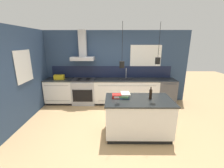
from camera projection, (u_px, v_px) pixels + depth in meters
ground_plane at (111, 128)px, 3.98m from camera, size 16.00×16.00×0.00m
wall_back at (110, 66)px, 5.54m from camera, size 5.60×2.42×2.60m
wall_left at (27, 74)px, 4.31m from camera, size 0.08×3.80×2.60m
counter_run_left at (60, 91)px, 5.49m from camera, size 0.98×0.64×0.91m
counter_run_sink at (126, 91)px, 5.48m from camera, size 2.29×0.64×1.28m
oven_range at (84, 91)px, 5.48m from camera, size 0.80×0.66×0.91m
dishwasher at (166, 91)px, 5.47m from camera, size 0.62×0.65×0.91m
kitchen_island at (138, 117)px, 3.61m from camera, size 1.56×0.91×0.91m
bottle_on_island at (151, 94)px, 3.48m from camera, size 0.07×0.07×0.29m
book_stack at (125, 95)px, 3.60m from camera, size 0.29×0.36×0.11m
red_supply_box at (117, 96)px, 3.57m from camera, size 0.23×0.18×0.09m
yellow_toolbox at (59, 77)px, 5.35m from camera, size 0.34×0.18×0.19m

